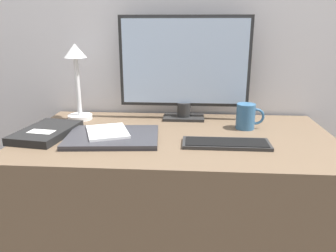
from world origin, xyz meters
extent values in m
cube|color=silver|center=(0.00, 0.58, 1.20)|extent=(3.60, 0.05, 2.40)
cube|color=brown|center=(0.00, 0.22, 0.36)|extent=(1.16, 0.64, 0.72)
cube|color=#262626|center=(0.02, 0.45, 0.72)|extent=(0.18, 0.11, 0.01)
cylinder|color=#262626|center=(0.02, 0.45, 0.76)|extent=(0.06, 0.06, 0.06)
cube|color=#262626|center=(0.02, 0.45, 0.96)|extent=(0.55, 0.01, 0.38)
cube|color=#ADC6E5|center=(0.02, 0.44, 0.96)|extent=(0.53, 0.01, 0.35)
cube|color=#282828|center=(0.17, 0.12, 0.72)|extent=(0.30, 0.11, 0.01)
cube|color=black|center=(0.17, 0.12, 0.73)|extent=(0.28, 0.09, 0.00)
cube|color=#232328|center=(-0.23, 0.15, 0.72)|extent=(0.35, 0.27, 0.01)
cube|color=#333338|center=(-0.23, 0.15, 0.73)|extent=(0.35, 0.27, 0.01)
cube|color=white|center=(-0.26, 0.17, 0.74)|extent=(0.19, 0.21, 0.01)
cube|color=silver|center=(-0.26, 0.17, 0.74)|extent=(0.15, 0.16, 0.00)
cylinder|color=white|center=(-0.44, 0.41, 0.73)|extent=(0.11, 0.11, 0.02)
cylinder|color=white|center=(-0.44, 0.41, 0.86)|extent=(0.02, 0.02, 0.25)
cone|color=white|center=(-0.44, 0.41, 1.01)|extent=(0.09, 0.09, 0.06)
cube|color=black|center=(-0.49, 0.17, 0.73)|extent=(0.20, 0.29, 0.03)
cube|color=silver|center=(-0.49, 0.13, 0.74)|extent=(0.10, 0.06, 0.00)
cylinder|color=#336089|center=(0.26, 0.32, 0.77)|extent=(0.07, 0.07, 0.10)
torus|color=#336089|center=(0.31, 0.32, 0.77)|extent=(0.07, 0.01, 0.07)
camera|label=1|loc=(0.05, -0.95, 1.11)|focal=35.00mm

